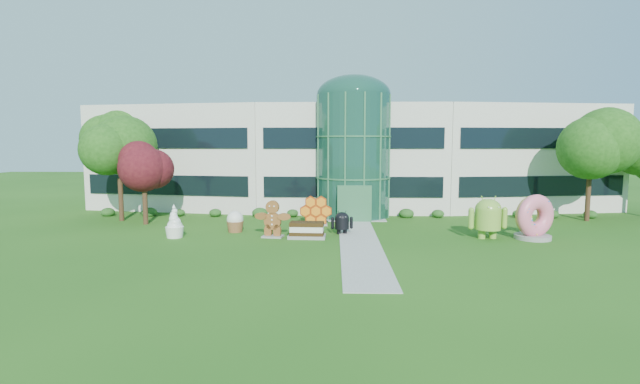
# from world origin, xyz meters

# --- Properties ---
(ground) EXTENTS (140.00, 140.00, 0.00)m
(ground) POSITION_xyz_m (0.00, 0.00, 0.00)
(ground) COLOR #215114
(ground) RESTS_ON ground
(building) EXTENTS (46.00, 15.00, 9.30)m
(building) POSITION_xyz_m (0.00, 18.00, 4.65)
(building) COLOR beige
(building) RESTS_ON ground
(atrium) EXTENTS (6.00, 6.00, 9.80)m
(atrium) POSITION_xyz_m (0.00, 12.00, 4.90)
(atrium) COLOR #194738
(atrium) RESTS_ON ground
(walkway) EXTENTS (2.40, 20.00, 0.04)m
(walkway) POSITION_xyz_m (0.00, 2.00, 0.02)
(walkway) COLOR #9E9E93
(walkway) RESTS_ON ground
(tree_red) EXTENTS (4.00, 4.00, 6.00)m
(tree_red) POSITION_xyz_m (-15.50, 7.50, 3.00)
(tree_red) COLOR #3F0C14
(tree_red) RESTS_ON ground
(trees_backdrop) EXTENTS (52.00, 8.00, 8.40)m
(trees_backdrop) POSITION_xyz_m (0.00, 13.00, 4.20)
(trees_backdrop) COLOR #1B4711
(trees_backdrop) RESTS_ON ground
(android_green) EXTENTS (2.80, 2.03, 2.97)m
(android_green) POSITION_xyz_m (8.10, 3.04, 1.48)
(android_green) COLOR #7CAF38
(android_green) RESTS_ON ground
(android_black) EXTENTS (1.63, 1.19, 1.72)m
(android_black) POSITION_xyz_m (-1.03, 4.22, 0.86)
(android_black) COLOR black
(android_black) RESTS_ON ground
(donut) EXTENTS (3.03, 2.24, 2.85)m
(donut) POSITION_xyz_m (10.90, 2.97, 1.43)
(donut) COLOR #DC536E
(donut) RESTS_ON ground
(gingerbread) EXTENTS (2.71, 1.37, 2.39)m
(gingerbread) POSITION_xyz_m (-5.46, 3.02, 1.20)
(gingerbread) COLOR brown
(gingerbread) RESTS_ON ground
(ice_cream_sandwich) EXTENTS (2.39, 1.28, 1.04)m
(ice_cream_sandwich) POSITION_xyz_m (-3.26, 2.77, 0.52)
(ice_cream_sandwich) COLOR black
(ice_cream_sandwich) RESTS_ON ground
(honeycomb) EXTENTS (2.50, 0.98, 1.94)m
(honeycomb) POSITION_xyz_m (-2.88, 7.41, 0.97)
(honeycomb) COLOR orange
(honeycomb) RESTS_ON ground
(froyo) EXTENTS (1.28, 1.28, 2.11)m
(froyo) POSITION_xyz_m (-11.69, 2.74, 1.05)
(froyo) COLOR white
(froyo) RESTS_ON ground
(cupcake) EXTENTS (1.30, 1.30, 1.44)m
(cupcake) POSITION_xyz_m (-8.23, 4.72, 0.72)
(cupcake) COLOR white
(cupcake) RESTS_ON ground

